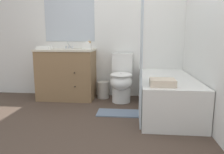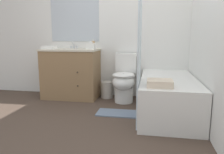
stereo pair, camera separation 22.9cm
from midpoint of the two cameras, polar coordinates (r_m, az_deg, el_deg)
name	(u,v)px [view 1 (the left image)]	position (r m, az deg, el deg)	size (l,w,h in m)	color
ground_plane	(96,137)	(2.37, -6.95, -15.27)	(14.00, 14.00, 0.00)	#47382D
wall_back	(112,24)	(3.82, -1.76, 13.77)	(8.00, 0.06, 2.50)	silver
wall_right	(203,19)	(3.02, 20.54, 14.05)	(0.05, 2.67, 2.50)	silver
vanity_cabinet	(67,74)	(3.75, -13.42, 0.87)	(0.93, 0.55, 0.83)	olive
sink_faucet	(69,47)	(3.87, -12.84, 7.77)	(0.14, 0.12, 0.12)	silver
toilet	(121,80)	(3.47, 0.59, -0.69)	(0.35, 0.66, 0.76)	white
bathtub	(166,94)	(3.09, 11.97, -4.41)	(0.72, 1.55, 0.48)	white
shower_curtain	(141,44)	(2.56, 5.16, 8.68)	(0.02, 0.52, 1.89)	silver
wastebasket	(103,90)	(3.73, -4.06, -3.37)	(0.20, 0.20, 0.28)	#B7B2A8
tissue_box	(87,46)	(3.60, -8.30, 8.01)	(0.13, 0.13, 0.12)	white
soap_dispenser	(89,45)	(3.62, -7.76, 8.35)	(0.06, 0.06, 0.16)	tan
hand_towel_folded	(44,48)	(3.70, -19.01, 7.22)	(0.22, 0.13, 0.05)	white
bath_towel_folded	(162,82)	(2.47, 10.50, -1.42)	(0.28, 0.24, 0.08)	beige
bath_mat	(119,113)	(3.00, -0.45, -9.41)	(0.58, 0.30, 0.02)	slate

